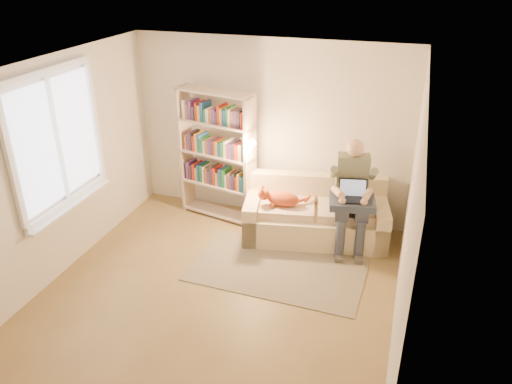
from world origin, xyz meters
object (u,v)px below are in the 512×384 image
(laptop, at_px, (354,194))
(bookshelf, at_px, (217,149))
(person, at_px, (352,190))
(cat, at_px, (282,198))
(sofa, at_px, (315,217))

(laptop, relative_size, bookshelf, 0.21)
(person, height_order, cat, person)
(sofa, height_order, bookshelf, bookshelf)
(bookshelf, bearing_deg, cat, -6.98)
(laptop, bearing_deg, bookshelf, 159.22)
(laptop, bearing_deg, person, 97.50)
(sofa, distance_m, person, 0.70)
(bookshelf, bearing_deg, person, 5.62)
(sofa, bearing_deg, cat, -165.25)
(sofa, xyz_separation_m, bookshelf, (-1.50, 0.16, 0.77))
(cat, bearing_deg, person, -1.65)
(cat, distance_m, laptop, 0.97)
(person, xyz_separation_m, cat, (-0.91, -0.15, -0.19))
(cat, height_order, bookshelf, bookshelf)
(cat, bearing_deg, sofa, 14.75)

